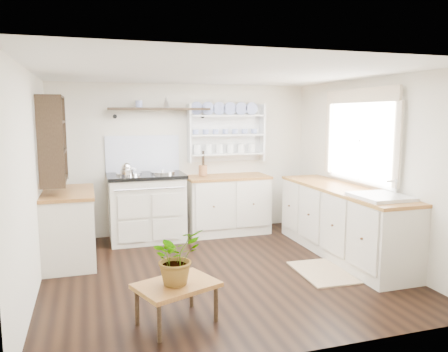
# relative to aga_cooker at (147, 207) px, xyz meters

# --- Properties ---
(floor) EXTENTS (4.00, 3.80, 0.01)m
(floor) POSITION_rel_aga_cooker_xyz_m (0.65, -1.57, -0.50)
(floor) COLOR black
(floor) RESTS_ON ground
(wall_back) EXTENTS (4.00, 0.02, 2.30)m
(wall_back) POSITION_rel_aga_cooker_xyz_m (0.65, 0.33, 0.65)
(wall_back) COLOR silver
(wall_back) RESTS_ON ground
(wall_right) EXTENTS (0.02, 3.80, 2.30)m
(wall_right) POSITION_rel_aga_cooker_xyz_m (2.65, -1.57, 0.65)
(wall_right) COLOR silver
(wall_right) RESTS_ON ground
(wall_left) EXTENTS (0.02, 3.80, 2.30)m
(wall_left) POSITION_rel_aga_cooker_xyz_m (-1.35, -1.57, 0.65)
(wall_left) COLOR silver
(wall_left) RESTS_ON ground
(ceiling) EXTENTS (4.00, 3.80, 0.01)m
(ceiling) POSITION_rel_aga_cooker_xyz_m (0.65, -1.57, 1.80)
(ceiling) COLOR white
(ceiling) RESTS_ON wall_back
(window) EXTENTS (0.08, 1.55, 1.22)m
(window) POSITION_rel_aga_cooker_xyz_m (2.60, -1.42, 1.06)
(window) COLOR white
(window) RESTS_ON wall_right
(aga_cooker) EXTENTS (1.10, 0.76, 1.01)m
(aga_cooker) POSITION_rel_aga_cooker_xyz_m (0.00, 0.00, 0.00)
(aga_cooker) COLOR beige
(aga_cooker) RESTS_ON floor
(back_cabinets) EXTENTS (1.27, 0.63, 0.90)m
(back_cabinets) POSITION_rel_aga_cooker_xyz_m (1.25, 0.03, -0.04)
(back_cabinets) COLOR beige
(back_cabinets) RESTS_ON floor
(right_cabinets) EXTENTS (0.62, 2.43, 0.90)m
(right_cabinets) POSITION_rel_aga_cooker_xyz_m (2.35, -1.47, -0.04)
(right_cabinets) COLOR beige
(right_cabinets) RESTS_ON floor
(belfast_sink) EXTENTS (0.55, 0.60, 0.45)m
(belfast_sink) POSITION_rel_aga_cooker_xyz_m (2.35, -2.22, 0.30)
(belfast_sink) COLOR white
(belfast_sink) RESTS_ON right_cabinets
(left_cabinets) EXTENTS (0.62, 1.13, 0.90)m
(left_cabinets) POSITION_rel_aga_cooker_xyz_m (-1.05, -0.67, -0.04)
(left_cabinets) COLOR beige
(left_cabinets) RESTS_ON floor
(plate_rack) EXTENTS (1.20, 0.22, 0.90)m
(plate_rack) POSITION_rel_aga_cooker_xyz_m (1.30, 0.29, 1.06)
(plate_rack) COLOR white
(plate_rack) RESTS_ON wall_back
(high_shelf) EXTENTS (1.50, 0.29, 0.16)m
(high_shelf) POSITION_rel_aga_cooker_xyz_m (0.25, 0.21, 1.41)
(high_shelf) COLOR black
(high_shelf) RESTS_ON wall_back
(left_shelving) EXTENTS (0.28, 0.80, 1.05)m
(left_shelving) POSITION_rel_aga_cooker_xyz_m (-1.19, -0.67, 1.05)
(left_shelving) COLOR black
(left_shelving) RESTS_ON wall_left
(kettle) EXTENTS (0.19, 0.19, 0.23)m
(kettle) POSITION_rel_aga_cooker_xyz_m (-0.28, -0.12, 0.55)
(kettle) COLOR silver
(kettle) RESTS_ON aga_cooker
(utensil_crock) EXTENTS (0.13, 0.13, 0.15)m
(utensil_crock) POSITION_rel_aga_cooker_xyz_m (0.88, 0.11, 0.49)
(utensil_crock) COLOR #965F37
(utensil_crock) RESTS_ON back_cabinets
(center_table) EXTENTS (0.81, 0.70, 0.37)m
(center_table) POSITION_rel_aga_cooker_xyz_m (-0.09, -2.69, -0.18)
(center_table) COLOR brown
(center_table) RESTS_ON floor
(potted_plant) EXTENTS (0.56, 0.54, 0.49)m
(potted_plant) POSITION_rel_aga_cooker_xyz_m (-0.09, -2.69, 0.11)
(potted_plant) COLOR #3F7233
(potted_plant) RESTS_ON center_table
(floor_rug) EXTENTS (0.59, 0.87, 0.02)m
(floor_rug) POSITION_rel_aga_cooker_xyz_m (1.78, -1.99, -0.49)
(floor_rug) COLOR #84634D
(floor_rug) RESTS_ON floor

